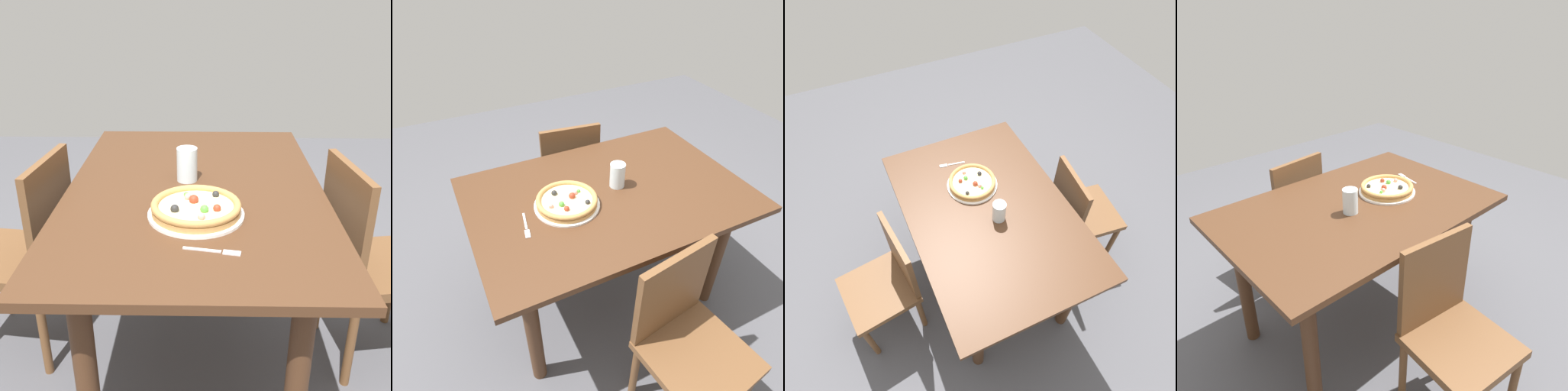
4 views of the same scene
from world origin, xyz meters
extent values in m
plane|color=#4C4C51|center=(0.00, 0.00, 0.00)|extent=(6.00, 6.00, 0.00)
cube|color=#472B19|center=(0.00, 0.00, 0.76)|extent=(1.37, 0.93, 0.03)
cylinder|color=#472B19|center=(-0.54, -0.31, 0.37)|extent=(0.07, 0.07, 0.75)
cylinder|color=#472B19|center=(0.54, -0.31, 0.37)|extent=(0.07, 0.07, 0.75)
cylinder|color=#472B19|center=(-0.54, 0.31, 0.37)|extent=(0.07, 0.07, 0.75)
cylinder|color=#472B19|center=(0.54, 0.31, 0.37)|extent=(0.07, 0.07, 0.75)
cylinder|color=brown|center=(0.08, -0.93, 0.20)|extent=(0.04, 0.04, 0.40)
cylinder|color=brown|center=(-0.26, -0.89, 0.20)|extent=(0.04, 0.04, 0.40)
cylinder|color=brown|center=(0.12, -0.59, 0.20)|extent=(0.04, 0.04, 0.40)
cylinder|color=brown|center=(-0.22, -0.55, 0.20)|extent=(0.04, 0.04, 0.40)
cube|color=brown|center=(-0.07, -0.74, 0.42)|extent=(0.44, 0.44, 0.04)
cube|color=brown|center=(-0.04, -0.56, 0.65)|extent=(0.38, 0.07, 0.42)
cylinder|color=brown|center=(-0.18, 0.55, 0.20)|extent=(0.04, 0.04, 0.40)
cylinder|color=brown|center=(0.16, 0.60, 0.20)|extent=(0.04, 0.04, 0.40)
cube|color=brown|center=(-0.03, 0.74, 0.42)|extent=(0.45, 0.45, 0.04)
cube|color=brown|center=(0.00, 0.56, 0.65)|extent=(0.38, 0.08, 0.42)
cylinder|color=white|center=(0.22, 0.01, 0.78)|extent=(0.31, 0.31, 0.01)
cylinder|color=#B78447|center=(0.22, 0.01, 0.80)|extent=(0.29, 0.29, 0.02)
cylinder|color=beige|center=(0.22, 0.01, 0.81)|extent=(0.25, 0.25, 0.01)
torus|color=#B78447|center=(0.22, 0.01, 0.81)|extent=(0.29, 0.29, 0.02)
sphere|color=maroon|center=(0.25, 0.07, 0.82)|extent=(0.03, 0.03, 0.03)
sphere|color=maroon|center=(0.19, 0.00, 0.82)|extent=(0.03, 0.03, 0.03)
sphere|color=#4C9E38|center=(0.26, 0.03, 0.82)|extent=(0.03, 0.03, 0.03)
sphere|color=#262626|center=(0.26, -0.06, 0.82)|extent=(0.03, 0.03, 0.03)
sphere|color=#E58C7F|center=(0.17, -0.02, 0.82)|extent=(0.02, 0.02, 0.02)
sphere|color=#4C9E38|center=(0.15, -0.03, 0.82)|extent=(0.02, 0.02, 0.02)
sphere|color=#262626|center=(0.15, 0.07, 0.82)|extent=(0.02, 0.02, 0.02)
sphere|color=#E58C7F|center=(0.31, 0.03, 0.82)|extent=(0.02, 0.02, 0.02)
cube|color=silver|center=(0.44, 0.03, 0.78)|extent=(0.03, 0.11, 0.00)
cube|color=silver|center=(0.45, 0.11, 0.78)|extent=(0.03, 0.05, 0.00)
cylinder|color=silver|center=(-0.07, -0.03, 0.84)|extent=(0.08, 0.08, 0.13)
camera|label=1|loc=(1.60, 0.03, 1.48)|focal=44.12mm
camera|label=2|loc=(0.70, 1.21, 1.83)|focal=32.39mm
camera|label=3|loc=(-1.10, 0.56, 2.43)|focal=32.35mm
camera|label=4|loc=(-1.14, -1.36, 1.72)|focal=35.72mm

